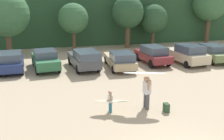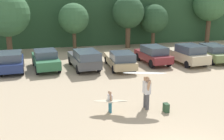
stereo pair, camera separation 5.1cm
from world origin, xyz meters
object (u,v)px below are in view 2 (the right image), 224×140
Objects in this scene: parked_car_olive_green at (213,53)px; surfboard_white at (145,73)px; backpack_dropped at (166,108)px; parked_car_maroon at (153,54)px; parked_car_dark_gray at (85,59)px; parked_car_forest_green at (46,59)px; person_adult at (147,91)px; parked_car_tan at (120,60)px; person_child at (110,100)px; surfboard_cream at (111,101)px; parked_car_champagne at (187,54)px; parked_car_navy at (11,61)px.

surfboard_white is (-9.60, -8.32, 1.11)m from parked_car_olive_green.
parked_car_maroon is at bearing 71.60° from backpack_dropped.
parked_car_dark_gray is 6.01m from parked_car_maroon.
parked_car_forest_green is 10.53m from person_adult.
person_child is (-2.76, -8.03, -0.11)m from parked_car_tan.
surfboard_cream is at bearing 22.19° from surfboard_white.
parked_car_dark_gray reaches higher than parked_car_forest_green.
parked_car_olive_green is 12.57m from backpack_dropped.
backpack_dropped is at bearing 165.60° from person_child.
parked_car_forest_green is 1.07× the size of parked_car_maroon.
parked_car_champagne is at bearing -138.01° from person_child.
person_child is at bearing 126.60° from parked_car_champagne.
person_adult reaches higher than backpack_dropped.
surfboard_white is at bearing -143.99° from parked_car_navy.
person_child reaches higher than backpack_dropped.
parked_car_forest_green is at bearing 78.49° from parked_car_champagne.
parked_car_champagne reaches higher than parked_car_dark_gray.
backpack_dropped is at bearing -177.67° from parked_car_tan.
person_adult reaches higher than parked_car_tan.
parked_car_olive_green is at bearing -85.13° from parked_car_tan.
parked_car_maroon reaches higher than backpack_dropped.
person_child is at bearing -151.87° from parked_car_navy.
parked_car_dark_gray is 9.64m from backpack_dropped.
parked_car_maroon is 2.94m from parked_car_champagne.
person_child is at bearing -0.46° from person_adult.
backpack_dropped is at bearing -168.94° from parked_car_dark_gray.
person_adult is at bearing -143.84° from parked_car_navy.
person_adult reaches higher than parked_car_olive_green.
parked_car_dark_gray is 8.64m from surfboard_cream.
parked_car_tan is at bearing -81.09° from surfboard_white.
parked_car_dark_gray is 1.04× the size of parked_car_champagne.
surfboard_cream is at bearing 141.69° from parked_car_maroon.
parked_car_forest_green is 1.98× the size of surfboard_white.
parked_car_navy is at bearing -59.41° from person_child.
parked_car_tan is at bearing 94.99° from parked_car_olive_green.
person_adult reaches higher than surfboard_cream.
parked_car_navy reaches higher than parked_car_tan.
parked_car_navy is 0.90× the size of parked_car_forest_green.
surfboard_white is at bearing -159.59° from surfboard_cream.
person_adult is 3.83× the size of backpack_dropped.
surfboard_cream is (0.08, -8.64, -0.22)m from parked_car_dark_gray.
parked_car_navy is at bearing 83.38° from parked_car_maroon.
parked_car_champagne is at bearing 97.31° from parked_car_olive_green.
parked_car_forest_green is 2.55× the size of surfboard_cream.
parked_car_olive_green reaches higher than parked_car_tan.
surfboard_cream is (-8.78, -8.31, -0.21)m from parked_car_champagne.
backpack_dropped is (5.86, -9.92, -0.59)m from parked_car_forest_green.
backpack_dropped is (-6.03, -8.86, -0.63)m from parked_car_champagne.
person_child is 0.48× the size of surfboard_white.
parked_car_navy reaches higher than surfboard_cream.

